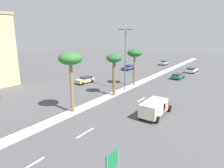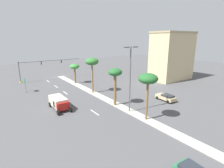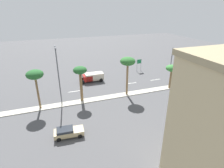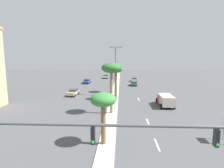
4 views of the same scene
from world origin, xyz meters
TOP-DOWN VIEW (x-y plane):
  - ground_plane at (0.00, 35.85)m, footprint 160.00×160.00m
  - median_curb at (0.00, 46.09)m, footprint 1.80×92.18m
  - lane_stripe_mid at (5.29, 11.34)m, footprint 0.20×2.80m
  - lane_stripe_left at (5.29, 18.19)m, footprint 0.20×2.80m
  - lane_stripe_far at (5.29, 32.06)m, footprint 0.20×2.80m
  - palm_tree_inboard at (-0.35, 11.12)m, footprint 2.66×2.66m
  - palm_tree_outboard at (-0.06, 21.78)m, footprint 3.07×3.07m
  - palm_tree_leading at (0.39, 31.33)m, footprint 2.60×2.60m
  - palm_tree_mid at (0.06, 39.22)m, footprint 2.96×2.96m
  - street_lamp_left at (0.19, 35.31)m, footprint 2.90×0.24m
  - sedan_white_trailing at (6.37, 60.35)m, footprint 2.36×4.67m
  - sedan_tan_mid at (-9.74, 35.32)m, footprint 2.18×4.34m
  - sedan_green_outboard at (5.53, 50.80)m, footprint 2.20×4.43m
  - sedan_blue_rear at (-10.01, 54.51)m, footprint 2.24×3.91m
  - sedan_silver_front at (-4.82, 69.50)m, footprint 2.16×4.10m
  - box_truck at (9.72, 26.89)m, footprint 2.49×5.79m

SIDE VIEW (x-z plane):
  - ground_plane at x=0.00m, z-range 0.00..0.00m
  - lane_stripe_mid at x=5.29m, z-range 0.00..0.01m
  - lane_stripe_left at x=5.29m, z-range 0.00..0.01m
  - lane_stripe_far at x=5.29m, z-range 0.00..0.01m
  - median_curb at x=0.00m, z-range 0.00..0.12m
  - sedan_green_outboard at x=5.53m, z-range 0.07..1.35m
  - sedan_silver_front at x=-4.82m, z-range 0.06..1.40m
  - sedan_white_trailing at x=6.37m, z-range 0.05..1.43m
  - sedan_tan_mid at x=-9.74m, z-range 0.06..1.43m
  - sedan_blue_rear at x=-10.01m, z-range 0.05..1.46m
  - box_truck at x=9.72m, z-range 0.15..2.26m
  - palm_tree_inboard at x=-0.35m, z-range 1.89..7.37m
  - palm_tree_leading at x=0.39m, z-range 2.44..9.52m
  - palm_tree_mid at x=0.06m, z-range 2.82..10.22m
  - street_lamp_left at x=0.19m, z-range 0.98..12.16m
  - palm_tree_outboard at x=-0.06m, z-range 3.06..11.19m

